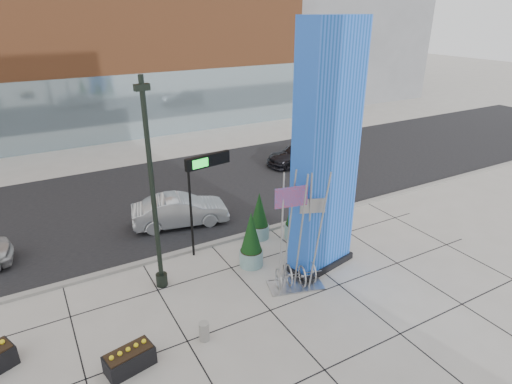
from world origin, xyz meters
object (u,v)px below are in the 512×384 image
public_art_sculpture (297,258)px  overhead_street_sign (206,171)px  blue_pylon (326,158)px  concrete_bollard (204,331)px  lamp_post (155,209)px  car_silver_mid (180,211)px

public_art_sculpture → overhead_street_sign: bearing=131.0°
blue_pylon → public_art_sculpture: 3.76m
concrete_bollard → overhead_street_sign: (2.29, 4.82, 3.31)m
concrete_bollard → overhead_street_sign: bearing=64.6°
lamp_post → car_silver_mid: 5.41m
lamp_post → overhead_street_sign: (2.54, 1.41, 0.49)m
public_art_sculpture → concrete_bollard: 4.27m
concrete_bollard → car_silver_mid: car_silver_mid is taller
blue_pylon → car_silver_mid: bearing=109.2°
concrete_bollard → car_silver_mid: size_ratio=0.14×
public_art_sculpture → overhead_street_sign: size_ratio=1.08×
public_art_sculpture → overhead_street_sign: public_art_sculpture is taller
public_art_sculpture → concrete_bollard: (-4.07, -0.95, -0.88)m
overhead_street_sign → concrete_bollard: bearing=-124.6°
blue_pylon → concrete_bollard: bearing=-175.5°
public_art_sculpture → concrete_bollard: bearing=-150.5°
blue_pylon → public_art_sculpture: bearing=-167.6°
lamp_post → blue_pylon: bearing=-16.3°
concrete_bollard → overhead_street_sign: 6.28m
blue_pylon → lamp_post: size_ratio=1.22×
car_silver_mid → public_art_sculpture: bearing=-151.7°
overhead_street_sign → car_silver_mid: size_ratio=0.95×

